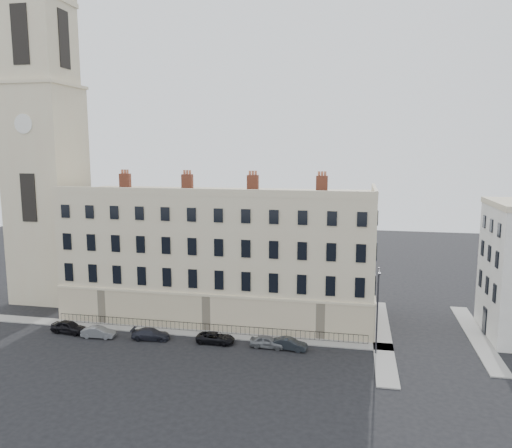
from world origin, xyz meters
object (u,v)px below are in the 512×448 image
object	(u,v)px
car_d	(216,338)
streetlamp	(377,307)
car_c	(151,334)
car_a	(69,327)
car_b	(98,332)
car_f	(289,344)
car_e	(267,342)

from	to	relation	value
car_d	streetlamp	xyz separation A→B (m)	(16.24, 0.22, 4.28)
car_c	car_d	distance (m)	7.02
car_d	streetlamp	bearing A→B (deg)	-88.67
car_a	streetlamp	size ratio (longest dim) A/B	0.46
car_b	car_f	size ratio (longest dim) A/B	1.00
car_f	streetlamp	distance (m)	9.50
car_b	car_c	distance (m)	5.75
car_b	car_f	distance (m)	20.50
car_a	car_f	size ratio (longest dim) A/B	1.12
streetlamp	car_a	bearing A→B (deg)	-179.24
car_e	streetlamp	size ratio (longest dim) A/B	0.41
car_a	car_d	distance (m)	16.59
car_b	car_e	size ratio (longest dim) A/B	1.00
car_e	streetlamp	distance (m)	11.56
car_c	streetlamp	size ratio (longest dim) A/B	0.47
streetlamp	car_e	bearing A→B (deg)	-178.62
car_d	car_f	world-z (taller)	car_f
car_e	car_f	size ratio (longest dim) A/B	1.01
streetlamp	car_c	bearing A→B (deg)	-178.79
car_a	car_b	distance (m)	3.91
car_f	car_a	bearing A→B (deg)	98.01
car_b	car_f	world-z (taller)	car_b
car_a	car_f	distance (m)	24.35
car_a	car_d	world-z (taller)	car_a
car_a	car_e	xyz separation A→B (m)	(22.08, 0.29, -0.07)
car_a	car_f	world-z (taller)	car_a
car_a	car_c	world-z (taller)	car_a
car_c	car_d	xyz separation A→B (m)	(7.01, 0.39, -0.03)
car_f	car_b	bearing A→B (deg)	99.81
car_c	car_b	bearing A→B (deg)	90.64
car_d	car_f	distance (m)	7.76
car_b	car_c	bearing A→B (deg)	-88.26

